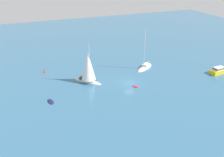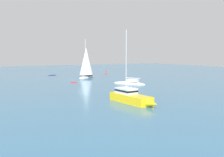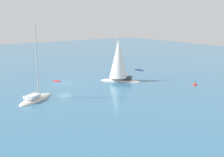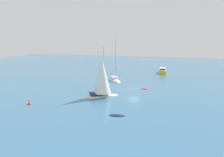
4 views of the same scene
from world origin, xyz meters
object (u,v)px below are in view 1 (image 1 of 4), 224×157
ketch (88,69)px  sloop (145,68)px  skiff (135,87)px  launch (221,70)px  channel_buoy (45,72)px  dinghy (51,102)px

ketch → sloop: (17.92, 2.77, -3.58)m
skiff → launch: (26.27, -0.97, 0.76)m
launch → channel_buoy: (-45.87, 18.63, -0.76)m
dinghy → channel_buoy: 17.29m
launch → sloop: bearing=142.9°
sloop → launch: sloop is taller
skiff → channel_buoy: channel_buoy is taller
dinghy → sloop: sloop is taller
sloop → channel_buoy: bearing=-48.7°
ketch → channel_buoy: (-9.64, 10.64, -3.75)m
dinghy → channel_buoy: channel_buoy is taller
sloop → channel_buoy: sloop is taller
dinghy → launch: launch is taller
sloop → launch: (18.31, -10.76, 0.59)m
sloop → channel_buoy: 28.66m
sloop → skiff: bearing=18.1°
dinghy → skiff: bearing=81.5°
skiff → sloop: sloop is taller
channel_buoy → dinghy: bearing=-94.0°
dinghy → sloop: 30.25m
dinghy → ketch: ketch is taller
dinghy → launch: (47.07, -1.37, 0.76)m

